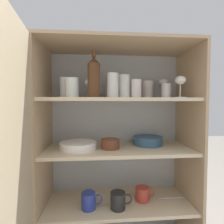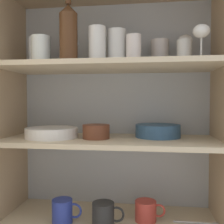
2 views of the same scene
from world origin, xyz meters
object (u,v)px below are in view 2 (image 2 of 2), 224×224
(serving_bowl_small, at_px, (96,131))
(coffee_mug_primary, at_px, (146,211))
(plate_stack_white, at_px, (52,133))
(mixing_bowl_large, at_px, (158,130))
(wine_bottle, at_px, (68,33))

(serving_bowl_small, xyz_separation_m, coffee_mug_primary, (0.22, 0.01, -0.35))
(plate_stack_white, height_order, mixing_bowl_large, mixing_bowl_large)
(mixing_bowl_large, bearing_deg, wine_bottle, -157.82)
(wine_bottle, height_order, mixing_bowl_large, wine_bottle)
(wine_bottle, height_order, coffee_mug_primary, wine_bottle)
(plate_stack_white, bearing_deg, mixing_bowl_large, 9.31)
(wine_bottle, bearing_deg, coffee_mug_primary, 14.23)
(wine_bottle, relative_size, plate_stack_white, 1.17)
(wine_bottle, xyz_separation_m, serving_bowl_small, (0.10, 0.07, -0.41))
(wine_bottle, height_order, plate_stack_white, wine_bottle)
(mixing_bowl_large, xyz_separation_m, serving_bowl_small, (-0.27, -0.08, 0.00))
(plate_stack_white, relative_size, coffee_mug_primary, 1.78)
(coffee_mug_primary, bearing_deg, wine_bottle, -165.77)
(plate_stack_white, distance_m, serving_bowl_small, 0.20)
(mixing_bowl_large, distance_m, serving_bowl_small, 0.28)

